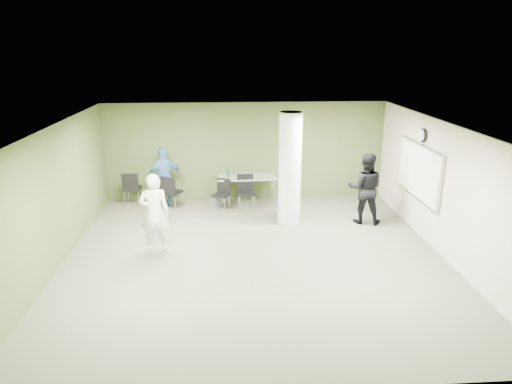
{
  "coord_description": "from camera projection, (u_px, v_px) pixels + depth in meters",
  "views": [
    {
      "loc": [
        -0.56,
        -8.82,
        4.3
      ],
      "look_at": [
        0.09,
        1.0,
        1.13
      ],
      "focal_mm": 32.0,
      "sensor_mm": 36.0,
      "label": 1
    }
  ],
  "objects": [
    {
      "name": "wall_clock",
      "position": [
        423.0,
        135.0,
        10.4
      ],
      "size": [
        0.06,
        0.32,
        0.32
      ],
      "color": "black",
      "rests_on": "wall_right_cream"
    },
    {
      "name": "column",
      "position": [
        290.0,
        169.0,
        11.27
      ],
      "size": [
        0.56,
        0.56,
        2.8
      ],
      "primitive_type": "cylinder",
      "color": "silver",
      "rests_on": "floor"
    },
    {
      "name": "chair_table_right",
      "position": [
        246.0,
        189.0,
        12.51
      ],
      "size": [
        0.5,
        0.5,
        0.94
      ],
      "rotation": [
        0.0,
        0.0,
        0.08
      ],
      "color": "black",
      "rests_on": "floor"
    },
    {
      "name": "man_black",
      "position": [
        365.0,
        188.0,
        11.38
      ],
      "size": [
        1.02,
        0.88,
        1.8
      ],
      "primitive_type": "imported",
      "rotation": [
        0.0,
        0.0,
        2.89
      ],
      "color": "black",
      "rests_on": "floor"
    },
    {
      "name": "man_blue",
      "position": [
        165.0,
        177.0,
        12.56
      ],
      "size": [
        1.07,
        0.74,
        1.69
      ],
      "primitive_type": "imported",
      "rotation": [
        0.0,
        0.0,
        3.5
      ],
      "color": "teal",
      "rests_on": "floor"
    },
    {
      "name": "folding_table",
      "position": [
        247.0,
        178.0,
        12.88
      ],
      "size": [
        1.65,
        0.74,
        1.03
      ],
      "rotation": [
        0.0,
        0.0,
        0.01
      ],
      "color": "#979791",
      "rests_on": "floor"
    },
    {
      "name": "wastebasket",
      "position": [
        217.0,
        201.0,
        12.78
      ],
      "size": [
        0.24,
        0.24,
        0.28
      ],
      "primitive_type": "cylinder",
      "color": "#4C4C4C",
      "rests_on": "floor"
    },
    {
      "name": "ceiling",
      "position": [
        255.0,
        126.0,
        8.88
      ],
      "size": [
        8.0,
        8.0,
        0.0
      ],
      "primitive_type": "plane",
      "rotation": [
        3.14,
        0.0,
        0.0
      ],
      "color": "white",
      "rests_on": "wall_back"
    },
    {
      "name": "chair_table_left",
      "position": [
        222.0,
        192.0,
        12.5
      ],
      "size": [
        0.55,
        0.55,
        0.83
      ],
      "rotation": [
        0.0,
        0.0,
        -0.43
      ],
      "color": "black",
      "rests_on": "floor"
    },
    {
      "name": "woman_white",
      "position": [
        155.0,
        213.0,
        9.79
      ],
      "size": [
        0.69,
        0.51,
        1.75
      ],
      "primitive_type": "imported",
      "rotation": [
        0.0,
        0.0,
        3.3
      ],
      "color": "white",
      "rests_on": "floor"
    },
    {
      "name": "wall_back",
      "position": [
        246.0,
        151.0,
        13.11
      ],
      "size": [
        8.0,
        2.8,
        0.02
      ],
      "primitive_type": "cube",
      "rotation": [
        1.57,
        0.0,
        0.0
      ],
      "color": "#505C2B",
      "rests_on": "floor"
    },
    {
      "name": "wall_right_cream",
      "position": [
        445.0,
        191.0,
        9.56
      ],
      "size": [
        0.02,
        8.0,
        2.8
      ],
      "primitive_type": "cube",
      "color": "beige",
      "rests_on": "floor"
    },
    {
      "name": "chair_back_right",
      "position": [
        170.0,
        190.0,
        12.4
      ],
      "size": [
        0.63,
        0.63,
        0.96
      ],
      "rotation": [
        0.0,
        0.0,
        2.73
      ],
      "color": "black",
      "rests_on": "floor"
    },
    {
      "name": "floor",
      "position": [
        255.0,
        257.0,
        9.74
      ],
      "size": [
        8.0,
        8.0,
        0.0
      ],
      "primitive_type": "plane",
      "color": "#4F4E3E",
      "rests_on": "ground"
    },
    {
      "name": "chair_back_left",
      "position": [
        132.0,
        186.0,
        12.75
      ],
      "size": [
        0.5,
        0.5,
        0.95
      ],
      "rotation": [
        0.0,
        0.0,
        3.09
      ],
      "color": "black",
      "rests_on": "floor"
    },
    {
      "name": "whiteboard",
      "position": [
        418.0,
        171.0,
        10.66
      ],
      "size": [
        0.05,
        2.3,
        1.3
      ],
      "color": "silver",
      "rests_on": "wall_right_cream"
    },
    {
      "name": "wall_left",
      "position": [
        54.0,
        199.0,
        9.05
      ],
      "size": [
        0.02,
        8.0,
        2.8
      ],
      "primitive_type": "cube",
      "color": "#505C2B",
      "rests_on": "floor"
    }
  ]
}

